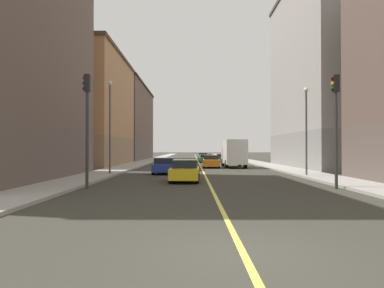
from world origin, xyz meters
TOP-DOWN VIEW (x-y plane):
  - ground_plane at (0.00, 0.00)m, footprint 400.00×400.00m
  - sidewalk_left at (8.39, 49.00)m, footprint 2.90×168.00m
  - sidewalk_right at (-8.39, 49.00)m, footprint 2.90×168.00m
  - lane_center_stripe at (0.00, 49.00)m, footprint 0.16×154.00m
  - building_left_mid at (14.87, 31.93)m, footprint 10.35×19.33m
  - building_right_midblock at (-14.87, 37.09)m, footprint 10.35×18.14m
  - building_right_distant at (-14.87, 59.74)m, footprint 10.35×25.41m
  - traffic_light_left_near at (6.53, 11.41)m, footprint 0.40×0.32m
  - traffic_light_right_near at (-6.56, 11.41)m, footprint 0.40×0.32m
  - street_lamp_left_near at (7.54, 19.27)m, footprint 0.36×0.36m
  - street_lamp_right_near at (-7.54, 20.79)m, footprint 0.36×0.36m
  - car_silver at (1.17, 62.92)m, footprint 1.92×4.10m
  - car_orange at (1.12, 31.89)m, footprint 1.99×4.32m
  - car_yellow at (-1.48, 15.62)m, footprint 1.94×4.12m
  - car_teal at (3.92, 51.37)m, footprint 1.87×4.12m
  - car_blue at (-3.42, 22.87)m, footprint 1.94×4.58m
  - car_green at (1.04, 47.27)m, footprint 2.05×4.55m
  - box_truck at (3.67, 32.49)m, footprint 2.33×7.11m

SIDE VIEW (x-z plane):
  - ground_plane at x=0.00m, z-range 0.00..0.00m
  - lane_center_stripe at x=0.00m, z-range 0.00..0.01m
  - sidewalk_left at x=8.39m, z-range 0.00..0.15m
  - sidewalk_right at x=-8.39m, z-range 0.00..0.15m
  - car_teal at x=3.92m, z-range -0.01..1.24m
  - car_green at x=1.04m, z-range -0.01..1.24m
  - car_silver at x=1.17m, z-range -0.01..1.26m
  - car_blue at x=-3.42m, z-range -0.02..1.33m
  - car_yellow at x=-1.48m, z-range -0.02..1.37m
  - car_orange at x=1.12m, z-range -0.02..1.38m
  - box_truck at x=3.67m, z-range 0.09..3.18m
  - traffic_light_left_near at x=6.53m, z-range 0.88..6.87m
  - traffic_light_right_near at x=-6.56m, z-range 0.89..6.90m
  - street_lamp_left_near at x=7.54m, z-range 0.89..7.46m
  - street_lamp_right_near at x=-7.54m, z-range 0.91..8.27m
  - building_right_midblock at x=-14.87m, z-range 0.01..13.98m
  - building_right_distant at x=-14.87m, z-range 0.01..14.04m
  - building_left_mid at x=14.87m, z-range 0.01..20.85m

